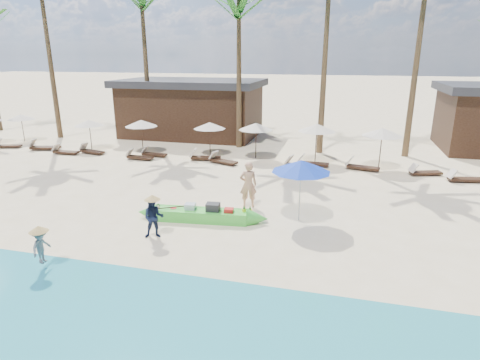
# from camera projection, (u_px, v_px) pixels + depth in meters

# --- Properties ---
(ground) EXTENTS (240.00, 240.00, 0.00)m
(ground) POSITION_uv_depth(u_px,v_px,m) (229.00, 240.00, 13.81)
(ground) COLOR beige
(ground) RESTS_ON ground
(wet_sand_strip) EXTENTS (240.00, 4.50, 0.01)m
(wet_sand_strip) POSITION_uv_depth(u_px,v_px,m) (168.00, 334.00, 9.19)
(wet_sand_strip) COLOR tan
(wet_sand_strip) RESTS_ON ground
(green_canoe) EXTENTS (5.72, 1.15, 0.73)m
(green_canoe) POSITION_uv_depth(u_px,v_px,m) (202.00, 215.00, 15.40)
(green_canoe) COLOR green
(green_canoe) RESTS_ON ground
(tourist) EXTENTS (0.82, 0.66, 1.95)m
(tourist) POSITION_uv_depth(u_px,v_px,m) (248.00, 185.00, 16.59)
(tourist) COLOR tan
(tourist) RESTS_ON ground
(vendor_green) EXTENTS (0.86, 0.77, 1.45)m
(vendor_green) POSITION_uv_depth(u_px,v_px,m) (154.00, 218.00, 13.86)
(vendor_green) COLOR #151E3A
(vendor_green) RESTS_ON ground
(vendor_yellow) EXTENTS (0.42, 0.70, 1.07)m
(vendor_yellow) POSITION_uv_depth(u_px,v_px,m) (41.00, 246.00, 11.83)
(vendor_yellow) COLOR gray
(vendor_yellow) RESTS_ON ground
(blue_umbrella) EXTENTS (2.22, 2.22, 2.39)m
(blue_umbrella) POSITION_uv_depth(u_px,v_px,m) (301.00, 166.00, 14.91)
(blue_umbrella) COLOR #99999E
(blue_umbrella) RESTS_ON ground
(resort_parasol_1) EXTENTS (1.92, 1.92, 1.97)m
(resort_parasol_1) POSITION_uv_depth(u_px,v_px,m) (21.00, 117.00, 29.17)
(resort_parasol_1) COLOR #3A2417
(resort_parasol_1) RESTS_ON ground
(lounger_1_left) EXTENTS (1.75, 0.96, 0.57)m
(lounger_1_left) POSITION_uv_depth(u_px,v_px,m) (7.00, 145.00, 27.44)
(lounger_1_left) COLOR #3A2417
(lounger_1_left) RESTS_ON ground
(lounger_1_right) EXTENTS (2.08, 1.06, 0.68)m
(lounger_1_right) POSITION_uv_depth(u_px,v_px,m) (43.00, 147.00, 26.84)
(lounger_1_right) COLOR #3A2417
(lounger_1_right) RESTS_ON ground
(resort_parasol_2) EXTENTS (1.93, 1.93, 1.99)m
(resort_parasol_2) POSITION_uv_depth(u_px,v_px,m) (89.00, 123.00, 26.60)
(resort_parasol_2) COLOR #3A2417
(resort_parasol_2) RESTS_ON ground
(lounger_2_left) EXTENTS (1.72, 0.55, 0.58)m
(lounger_2_left) POSITION_uv_depth(u_px,v_px,m) (64.00, 151.00, 25.72)
(lounger_2_left) COLOR #3A2417
(lounger_2_left) RESTS_ON ground
(resort_parasol_3) EXTENTS (2.07, 2.07, 2.13)m
(resort_parasol_3) POSITION_uv_depth(u_px,v_px,m) (141.00, 123.00, 25.62)
(resort_parasol_3) COLOR #3A2417
(resort_parasol_3) RESTS_ON ground
(lounger_3_left) EXTENTS (1.81, 0.90, 0.59)m
(lounger_3_left) POSITION_uv_depth(u_px,v_px,m) (91.00, 151.00, 25.85)
(lounger_3_left) COLOR #3A2417
(lounger_3_left) RESTS_ON ground
(lounger_3_right) EXTENTS (1.64, 0.56, 0.55)m
(lounger_3_right) POSITION_uv_depth(u_px,v_px,m) (153.00, 154.00, 25.16)
(lounger_3_right) COLOR #3A2417
(lounger_3_right) RESTS_ON ground
(resort_parasol_4) EXTENTS (2.01, 2.01, 2.07)m
(resort_parasol_4) POSITION_uv_depth(u_px,v_px,m) (210.00, 126.00, 25.11)
(resort_parasol_4) COLOR #3A2417
(resort_parasol_4) RESTS_ON ground
(lounger_4_left) EXTENTS (1.70, 0.61, 0.57)m
(lounger_4_left) POSITION_uv_depth(u_px,v_px,m) (138.00, 156.00, 24.41)
(lounger_4_left) COLOR #3A2417
(lounger_4_left) RESTS_ON ground
(lounger_4_right) EXTENTS (1.93, 0.88, 0.63)m
(lounger_4_right) POSITION_uv_depth(u_px,v_px,m) (204.00, 157.00, 24.25)
(lounger_4_right) COLOR #3A2417
(lounger_4_right) RESTS_ON ground
(resort_parasol_5) EXTENTS (2.12, 2.12, 2.18)m
(resort_parasol_5) POSITION_uv_depth(u_px,v_px,m) (256.00, 126.00, 24.22)
(resort_parasol_5) COLOR #3A2417
(resort_parasol_5) RESTS_ON ground
(lounger_5_left) EXTENTS (1.86, 1.12, 0.60)m
(lounger_5_left) POSITION_uv_depth(u_px,v_px,m) (222.00, 160.00, 23.50)
(lounger_5_left) COLOR #3A2417
(lounger_5_left) RESTS_ON ground
(resort_parasol_6) EXTENTS (2.20, 2.20, 2.27)m
(resort_parasol_6) POSITION_uv_depth(u_px,v_px,m) (317.00, 128.00, 23.38)
(resort_parasol_6) COLOR #3A2417
(resort_parasol_6) RESTS_ON ground
(lounger_6_left) EXTENTS (1.81, 0.70, 0.60)m
(lounger_6_left) POSITION_uv_depth(u_px,v_px,m) (311.00, 163.00, 23.00)
(lounger_6_left) COLOR #3A2417
(lounger_6_left) RESTS_ON ground
(lounger_6_right) EXTENTS (2.03, 1.08, 0.66)m
(lounger_6_right) POSITION_uv_depth(u_px,v_px,m) (300.00, 165.00, 22.32)
(lounger_6_right) COLOR #3A2417
(lounger_6_right) RESTS_ON ground
(resort_parasol_7) EXTENTS (2.22, 2.22, 2.29)m
(resort_parasol_7) POSITION_uv_depth(u_px,v_px,m) (382.00, 132.00, 21.98)
(resort_parasol_7) COLOR #3A2417
(resort_parasol_7) RESTS_ON ground
(lounger_7_left) EXTENTS (1.90, 0.94, 0.62)m
(lounger_7_left) POSITION_uv_depth(u_px,v_px,m) (361.00, 166.00, 22.22)
(lounger_7_left) COLOR #3A2417
(lounger_7_left) RESTS_ON ground
(lounger_7_right) EXTENTS (1.80, 1.04, 0.58)m
(lounger_7_right) POSITION_uv_depth(u_px,v_px,m) (424.00, 172.00, 21.21)
(lounger_7_right) COLOR #3A2417
(lounger_7_right) RESTS_ON ground
(lounger_8_left) EXTENTS (1.80, 0.85, 0.59)m
(lounger_8_left) POSITION_uv_depth(u_px,v_px,m) (463.00, 178.00, 20.11)
(lounger_8_left) COLOR #3A2417
(lounger_8_left) RESTS_ON ground
(palm_2) EXTENTS (2.08, 2.08, 11.33)m
(palm_2) POSITION_uv_depth(u_px,v_px,m) (142.00, 8.00, 27.49)
(palm_2) COLOR brown
(palm_2) RESTS_ON ground
(palm_3) EXTENTS (2.08, 2.08, 10.52)m
(palm_3) POSITION_uv_depth(u_px,v_px,m) (239.00, 14.00, 25.23)
(palm_3) COLOR brown
(palm_3) RESTS_ON ground
(pavilion_west) EXTENTS (10.80, 6.60, 4.30)m
(pavilion_west) POSITION_uv_depth(u_px,v_px,m) (192.00, 107.00, 31.23)
(pavilion_west) COLOR #3A2417
(pavilion_west) RESTS_ON ground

